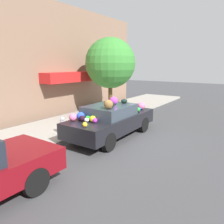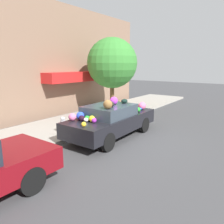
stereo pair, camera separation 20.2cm
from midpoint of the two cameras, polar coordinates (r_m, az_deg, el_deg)
ground_plane at (r=8.85m, az=-0.18°, el=-6.55°), size 60.00×60.00×0.00m
sidewalk_curb at (r=10.54m, az=-12.37°, el=-3.38°), size 24.00×3.20×0.14m
building_facade at (r=11.96m, az=-20.05°, el=12.35°), size 18.00×1.20×6.16m
street_tree at (r=12.74m, az=-0.92°, el=12.62°), size 2.86×2.86×4.24m
fire_hydrant at (r=8.96m, az=-13.37°, el=-3.46°), size 0.20×0.20×0.70m
art_car at (r=8.68m, az=-0.75°, el=-1.94°), size 4.25×1.73×1.65m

